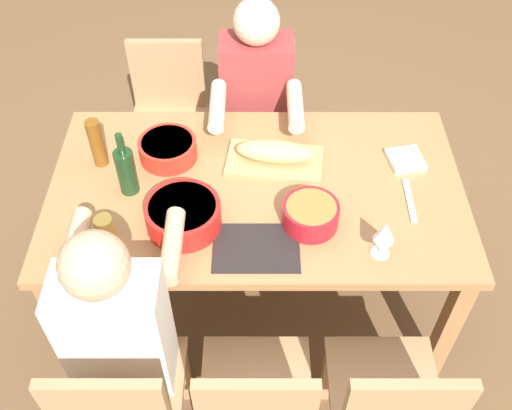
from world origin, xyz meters
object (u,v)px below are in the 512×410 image
at_px(chair_near_right, 169,112).
at_px(cutting_board, 274,161).
at_px(diner_far_right, 120,325).
at_px(bread_loaf, 274,152).
at_px(wine_glass, 385,233).
at_px(cup_far_right, 105,228).
at_px(serving_bowl_pasta, 183,214).
at_px(serving_bowl_greens, 168,148).
at_px(dining_table, 256,201).
at_px(chair_far_left, 389,404).
at_px(beer_bottle, 97,143).
at_px(serving_bowl_fruit, 310,214).
at_px(diner_near_center, 256,101).
at_px(napkin_stack, 405,160).
at_px(chair_near_center, 256,112).
at_px(chair_far_center, 256,404).
at_px(chair_far_right, 122,404).
at_px(wine_bottle, 126,170).

height_order(chair_near_right, cutting_board, chair_near_right).
height_order(diner_far_right, bread_loaf, diner_far_right).
height_order(cutting_board, wine_glass, wine_glass).
bearing_deg(wine_glass, cup_far_right, -4.29).
bearing_deg(serving_bowl_pasta, serving_bowl_greens, -75.55).
bearing_deg(serving_bowl_greens, serving_bowl_pasta, 104.45).
bearing_deg(diner_far_right, dining_table, -126.88).
bearing_deg(wine_glass, bread_loaf, -51.76).
bearing_deg(wine_glass, chair_far_left, 91.13).
bearing_deg(serving_bowl_pasta, beer_bottle, -42.25).
distance_m(serving_bowl_greens, beer_bottle, 0.29).
bearing_deg(serving_bowl_fruit, diner_near_center, -75.84).
bearing_deg(wine_glass, dining_table, -36.85).
bearing_deg(cup_far_right, wine_glass, 175.71).
xyz_separation_m(serving_bowl_fruit, napkin_stack, (-0.42, -0.34, -0.04)).
relative_size(chair_near_right, cup_far_right, 8.44).
height_order(chair_far_left, serving_bowl_pasta, chair_far_left).
bearing_deg(serving_bowl_greens, chair_near_center, -120.76).
bearing_deg(chair_near_center, chair_near_right, 0.00).
distance_m(dining_table, serving_bowl_pasta, 0.37).
height_order(chair_far_center, chair_far_right, same).
distance_m(chair_far_center, serving_bowl_greens, 1.09).
height_order(chair_far_right, serving_bowl_pasta, chair_far_right).
xyz_separation_m(diner_far_right, chair_far_left, (-0.92, 0.18, -0.21)).
bearing_deg(dining_table, diner_near_center, -90.00).
bearing_deg(diner_far_right, chair_near_center, -108.08).
bearing_deg(beer_bottle, chair_far_left, 139.81).
relative_size(beer_bottle, cup_far_right, 2.19).
height_order(chair_near_right, serving_bowl_greens, chair_near_right).
bearing_deg(bread_loaf, chair_far_right, 60.15).
bearing_deg(dining_table, serving_bowl_fruit, 136.27).
height_order(dining_table, chair_far_center, chair_far_center).
bearing_deg(diner_far_right, chair_far_center, 158.31).
height_order(bread_loaf, wine_bottle, wine_bottle).
bearing_deg(chair_far_left, diner_far_right, -11.25).
relative_size(chair_near_right, serving_bowl_pasta, 2.97).
bearing_deg(chair_near_right, chair_far_center, 106.12).
bearing_deg(diner_near_center, dining_table, 90.00).
height_order(diner_far_right, serving_bowl_greens, diner_far_right).
bearing_deg(chair_far_right, diner_near_center, -108.08).
bearing_deg(wine_glass, serving_bowl_pasta, -10.75).
height_order(chair_far_center, serving_bowl_greens, chair_far_center).
height_order(cutting_board, napkin_stack, napkin_stack).
bearing_deg(chair_near_right, chair_near_center, 180.00).
bearing_deg(chair_near_right, diner_near_center, 158.31).
bearing_deg(wine_glass, beer_bottle, -23.50).
bearing_deg(serving_bowl_pasta, chair_near_center, -105.31).
distance_m(diner_near_center, diner_far_right, 1.31).
bearing_deg(chair_far_center, chair_near_right, -73.88).
bearing_deg(serving_bowl_greens, bread_loaf, 175.24).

